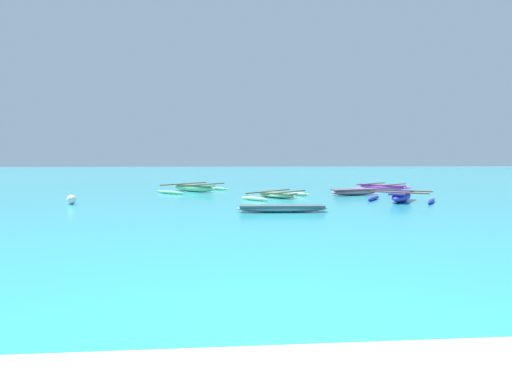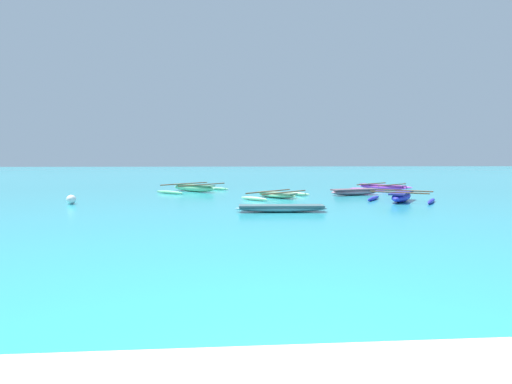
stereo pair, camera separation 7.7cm
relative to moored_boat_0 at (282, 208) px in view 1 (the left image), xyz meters
name	(u,v)px [view 1 (the left image)]	position (x,y,z in m)	size (l,w,h in m)	color
moored_boat_0	(282,208)	(0.00, 0.00, 0.00)	(3.82, 0.92, 0.29)	#5E909A
moored_boat_1	(382,187)	(8.94, 11.76, 0.03)	(4.89, 4.67, 0.41)	#D144D0
moored_boat_2	(277,195)	(0.59, 6.11, 0.01)	(4.22, 4.18, 0.37)	#B0E6A6
moored_boat_3	(354,192)	(5.50, 7.40, 0.05)	(3.28, 1.63, 0.38)	#A47284
moored_boat_4	(194,188)	(-4.46, 10.80, 0.09)	(4.82, 4.98, 0.54)	#7CD395
moored_boat_5	(401,196)	(6.72, 3.59, 0.10)	(3.80, 3.60, 0.55)	#2E30C2
mooring_buoy_0	(71,200)	(-9.75, 3.61, 0.06)	(0.45, 0.45, 0.45)	white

